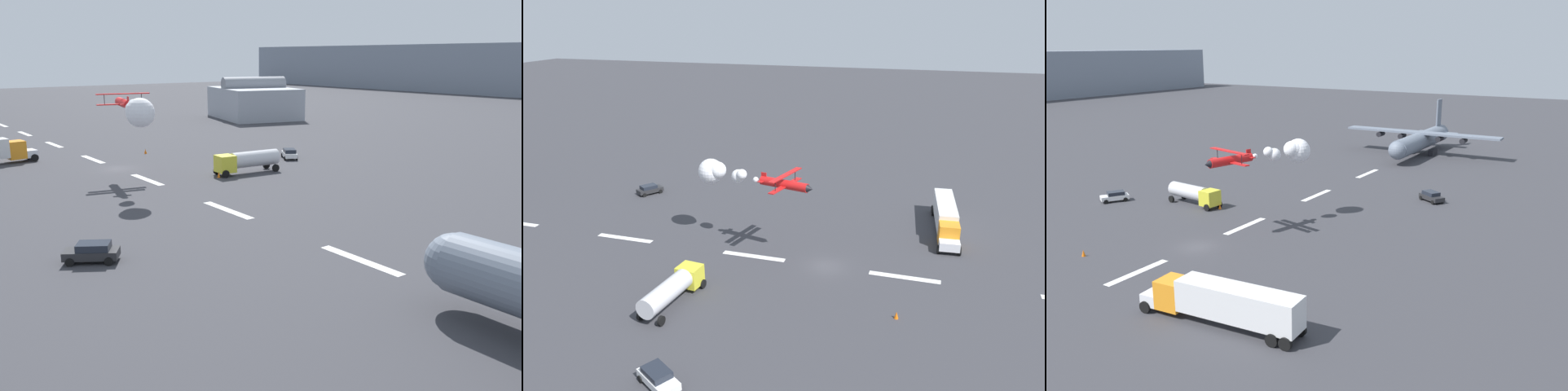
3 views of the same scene
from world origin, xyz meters
TOP-DOWN VIEW (x-y plane):
  - ground_plane at (0.00, 0.00)m, footprint 440.00×440.00m
  - runway_stripe_0 at (-63.93, 0.00)m, footprint 8.00×0.90m
  - runway_stripe_1 at (-45.67, 0.00)m, footprint 8.00×0.90m
  - runway_stripe_2 at (-27.40, 0.00)m, footprint 8.00×0.90m
  - runway_stripe_3 at (-9.13, 0.00)m, footprint 8.00×0.90m
  - runway_stripe_4 at (9.13, 0.00)m, footprint 8.00×0.90m
  - runway_stripe_5 at (27.40, 0.00)m, footprint 8.00×0.90m
  - runway_stripe_6 at (45.67, 0.00)m, footprint 8.00×0.90m
  - stunt_biplane_red at (14.16, -3.27)m, footprint 16.07×7.84m
  - fuel_tanker_truck at (13.37, 12.56)m, footprint 3.56×9.20m
  - followme_car_yellow at (33.50, -16.55)m, footprint 3.74×4.40m
  - airport_staff_sedan at (8.48, 24.13)m, footprint 4.38×3.58m
  - hangar_building at (-41.53, 54.58)m, footprint 26.45×22.21m
  - traffic_cone_near at (-9.02, 8.69)m, footprint 0.44×0.44m
  - traffic_cone_far at (13.56, 7.97)m, footprint 0.44×0.44m

SIDE VIEW (x-z plane):
  - ground_plane at x=0.00m, z-range 0.00..0.00m
  - runway_stripe_0 at x=-63.93m, z-range 0.00..0.01m
  - runway_stripe_1 at x=-45.67m, z-range 0.00..0.01m
  - runway_stripe_2 at x=-27.40m, z-range 0.00..0.01m
  - runway_stripe_3 at x=-9.13m, z-range 0.00..0.01m
  - runway_stripe_4 at x=9.13m, z-range 0.00..0.01m
  - runway_stripe_5 at x=27.40m, z-range 0.00..0.01m
  - runway_stripe_6 at x=45.67m, z-range 0.00..0.01m
  - traffic_cone_near at x=-9.02m, z-range 0.00..0.75m
  - traffic_cone_far at x=13.56m, z-range 0.00..0.75m
  - airport_staff_sedan at x=8.48m, z-range 0.05..1.57m
  - followme_car_yellow at x=33.50m, z-range 0.05..1.57m
  - fuel_tanker_truck at x=13.37m, z-range 0.29..3.19m
  - hangar_building at x=-41.53m, z-range -1.04..9.17m
  - stunt_biplane_red at x=14.16m, z-range 7.78..11.00m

